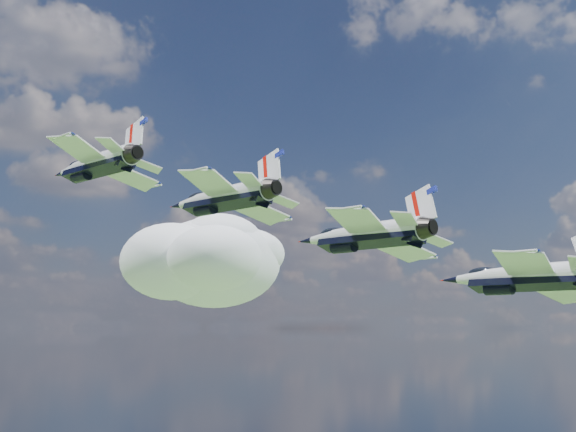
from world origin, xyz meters
name	(u,v)px	position (x,y,z in m)	size (l,w,h in m)	color
cloud_far	(195,249)	(65.02, 179.73, 173.44)	(64.62, 50.77, 25.39)	white
jet_0	(93,165)	(0.09, 12.92, 163.60)	(10.21, 15.12, 4.52)	white
jet_1	(220,198)	(9.62, 4.78, 159.93)	(10.21, 15.12, 4.52)	white
jet_2	(360,235)	(19.15, -3.35, 156.26)	(10.21, 15.12, 4.52)	white
jet_3	(519,277)	(28.67, -11.48, 152.59)	(10.21, 15.12, 4.52)	white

